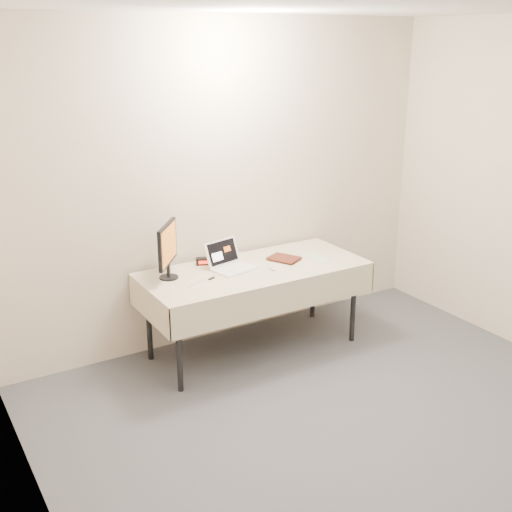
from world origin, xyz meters
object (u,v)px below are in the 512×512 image
monitor (167,247)px  book (279,249)px  laptop (229,262)px  table (254,275)px

monitor → book: bearing=-59.9°
laptop → table: bearing=-42.6°
table → laptop: (-0.18, 0.10, 0.12)m
table → laptop: bearing=150.4°
monitor → table: bearing=-62.5°
book → monitor: bearing=143.7°
laptop → monitor: monitor is taller
table → book: size_ratio=7.42×
monitor → book: size_ratio=1.75×
laptop → book: 0.43m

